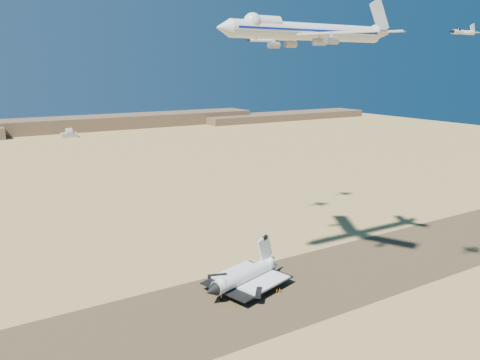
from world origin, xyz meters
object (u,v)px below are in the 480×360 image
shuttle (244,277)px  carrier_747 (304,31)px  crew_c (280,290)px  chase_jet_d (260,40)px  chase_jet_a (463,32)px  crew_b (277,291)px  chase_jet_e (297,35)px  crew_a (269,286)px

shuttle → carrier_747: size_ratio=0.50×
carrier_747 → crew_c: carrier_747 is taller
chase_jet_d → carrier_747: bearing=-96.9°
carrier_747 → chase_jet_d: (15.82, 52.12, -0.01)m
chase_jet_a → crew_c: bearing=134.9°
crew_b → crew_c: crew_c is taller
chase_jet_e → crew_b: bearing=-121.7°
carrier_747 → chase_jet_e: (44.90, 61.64, 3.72)m
carrier_747 → crew_c: bearing=-150.9°
crew_b → shuttle: bearing=35.6°
carrier_747 → chase_jet_a: bearing=-56.3°
carrier_747 → chase_jet_a: size_ratio=5.48×
carrier_747 → crew_c: (-13.31, -6.89, -95.20)m
shuttle → carrier_747: carrier_747 is taller
crew_a → chase_jet_a: bearing=-155.6°
crew_b → chase_jet_a: size_ratio=0.13×
carrier_747 → crew_a: carrier_747 is taller
chase_jet_a → chase_jet_e: (17.29, 105.88, 5.69)m
crew_c → crew_b: bearing=6.7°
carrier_747 → crew_a: bearing=-170.3°
shuttle → chase_jet_a: (51.03, -47.02, 89.13)m
shuttle → crew_b: bearing=-62.1°
crew_b → chase_jet_a: (42.04, -37.89, 93.25)m
chase_jet_e → chase_jet_d: bearing=-152.5°
shuttle → crew_a: 10.62m
crew_b → chase_jet_a: 109.08m
crew_b → chase_jet_a: bearing=-141.0°
carrier_747 → chase_jet_a: carrier_747 is taller
shuttle → carrier_747: (23.42, -2.78, 91.10)m
shuttle → chase_jet_d: bearing=34.8°
chase_jet_d → crew_c: bearing=-106.2°
carrier_747 → crew_a: 96.32m
crew_a → crew_c: bearing=177.2°
shuttle → crew_a: (8.54, -4.85, -4.04)m
crew_b → chase_jet_d: 115.75m
crew_a → chase_jet_a: size_ratio=0.14×
shuttle → crew_c: 14.58m
chase_jet_a → shuttle: bearing=134.6°
chase_jet_d → shuttle: bearing=-118.5°
chase_jet_d → chase_jet_e: (29.08, 9.52, 3.73)m
crew_c → chase_jet_e: size_ratio=0.13×
crew_a → chase_jet_a: (42.49, -42.16, 93.17)m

